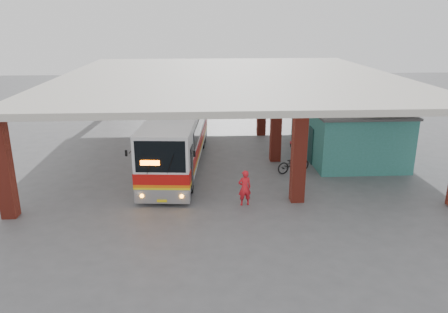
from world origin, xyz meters
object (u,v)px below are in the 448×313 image
object	(u,v)px
motorcycle	(293,163)
red_chair	(295,140)
pedestrian	(245,188)
coach_bus	(178,136)

from	to	relation	value
motorcycle	red_chair	bearing A→B (deg)	-34.24
motorcycle	pedestrian	world-z (taller)	pedestrian
pedestrian	motorcycle	bearing A→B (deg)	-137.71
coach_bus	motorcycle	world-z (taller)	coach_bus
motorcycle	red_chair	distance (m)	5.14
coach_bus	red_chair	bearing A→B (deg)	29.64
coach_bus	pedestrian	world-z (taller)	coach_bus
coach_bus	pedestrian	bearing A→B (deg)	-56.01
pedestrian	red_chair	size ratio (longest dim) A/B	1.86
coach_bus	red_chair	distance (m)	8.34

